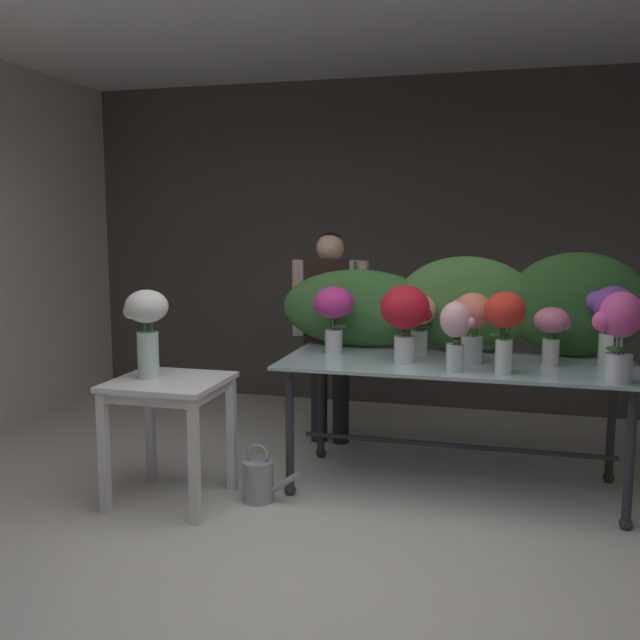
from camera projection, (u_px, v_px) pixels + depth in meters
name	position (u px, v px, depth m)	size (l,w,h in m)	color
ground_plane	(373.00, 466.00, 4.73)	(7.80, 7.80, 0.00)	silver
wall_back	(412.00, 245.00, 6.18)	(6.00, 0.12, 2.83)	#4C4742
ceiling_slab	(377.00, 11.00, 4.33)	(6.12, 3.56, 0.12)	silver
display_table_glass	(456.00, 380.00, 4.24)	(2.06, 0.91, 0.79)	#A7C0CB
side_table_white	(169.00, 397.00, 4.06)	(0.62, 0.61, 0.72)	white
florist	(330.00, 315.00, 5.12)	(0.57, 0.24, 1.54)	#232328
foliage_backdrop	(470.00, 306.00, 4.49)	(2.29, 0.28, 0.64)	#387033
vase_fuchsia_ranunculus	(620.00, 328.00, 3.61)	(0.27, 0.22, 0.47)	silver
vase_blush_peonies	(456.00, 330.00, 3.90)	(0.19, 0.17, 0.39)	silver
vase_violet_tulips	(611.00, 317.00, 4.08)	(0.29, 0.24, 0.46)	silver
vase_peach_stock	(420.00, 317.00, 4.42)	(0.21, 0.21, 0.37)	silver
vase_magenta_snapdragons	(333.00, 309.00, 4.44)	(0.26, 0.25, 0.42)	silver
vase_crimson_roses	(405.00, 313.00, 4.16)	(0.31, 0.29, 0.46)	silver
vase_scarlet_lilies	(505.00, 320.00, 3.84)	(0.22, 0.22, 0.45)	silver
vase_rosy_carnations	(552.00, 328.00, 4.07)	(0.21, 0.20, 0.34)	silver
vase_coral_freesia	(472.00, 320.00, 4.13)	(0.26, 0.22, 0.42)	silver
vase_white_roses_tall	(147.00, 323.00, 4.03)	(0.27, 0.24, 0.51)	silver
watering_can	(259.00, 480.00, 4.12)	(0.35, 0.18, 0.34)	#999EA3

